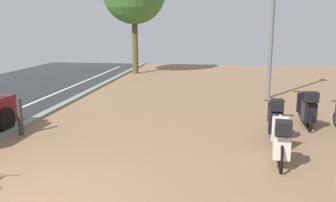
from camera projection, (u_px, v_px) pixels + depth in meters
name	position (u px, v px, depth m)	size (l,w,h in m)	color
scooter_mid	(308.00, 110.00, 9.34)	(0.52, 1.78, 1.02)	black
scooter_far	(281.00, 141.00, 6.83)	(0.56, 1.72, 0.98)	black
scooter_extra	(275.00, 119.00, 8.39)	(0.55, 1.74, 1.03)	black
lamp_post	(273.00, 10.00, 12.54)	(0.20, 0.52, 5.52)	slate
bollard_far	(20.00, 117.00, 8.67)	(0.12, 0.12, 0.89)	#38383D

